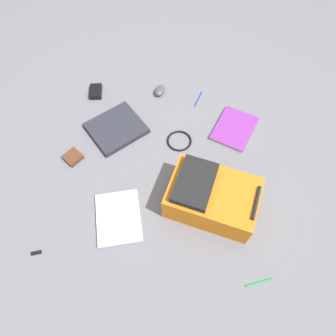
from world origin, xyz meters
TOP-DOWN VIEW (x-y plane):
  - ground_plane at (0.00, 0.00)m, footprint 3.89×3.89m
  - backpack at (0.25, -0.21)m, footprint 0.48×0.37m
  - laptop at (-0.33, 0.21)m, footprint 0.41×0.41m
  - book_comic at (-0.20, -0.34)m, footprint 0.29×0.33m
  - book_red at (0.37, 0.30)m, footprint 0.29×0.33m
  - computer_mouse at (-0.11, 0.53)m, footprint 0.08×0.11m
  - cable_coil at (0.05, 0.17)m, footprint 0.15×0.15m
  - power_brick at (-0.52, 0.47)m, footprint 0.09×0.12m
  - pen_black at (0.50, -0.56)m, footprint 0.13×0.06m
  - pen_blue at (0.14, 0.51)m, footprint 0.04×0.13m
  - earbud_pouch at (-0.53, -0.02)m, footprint 0.12×0.12m
  - usb_stick at (-0.56, -0.56)m, footprint 0.05×0.03m

SIDE VIEW (x-z plane):
  - ground_plane at x=0.00m, z-range 0.00..0.00m
  - pen_blue at x=0.14m, z-range 0.00..0.01m
  - usb_stick at x=-0.56m, z-range 0.00..0.01m
  - pen_black at x=0.50m, z-range 0.00..0.01m
  - cable_coil at x=0.05m, z-range 0.00..0.01m
  - book_comic at x=-0.20m, z-range 0.00..0.02m
  - book_red at x=0.37m, z-range 0.00..0.02m
  - earbud_pouch at x=-0.53m, z-range 0.00..0.03m
  - laptop at x=-0.33m, z-range 0.00..0.03m
  - power_brick at x=-0.52m, z-range 0.00..0.03m
  - computer_mouse at x=-0.11m, z-range 0.00..0.04m
  - backpack at x=0.25m, z-range -0.01..0.20m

